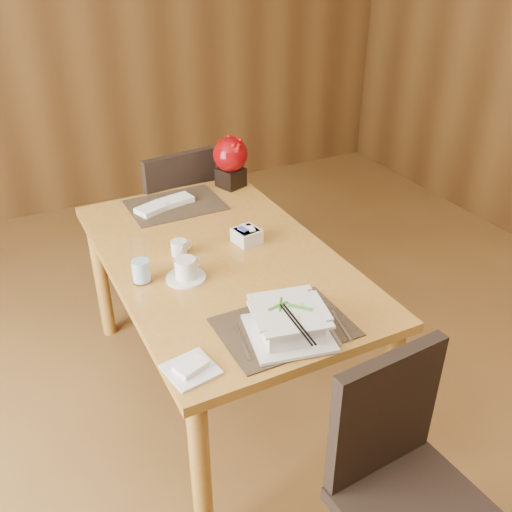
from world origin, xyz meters
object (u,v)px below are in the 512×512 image
soup_setting (289,323)px  sugar_caddy (247,236)px  far_chair (174,215)px  water_glass (140,262)px  berry_decor (230,159)px  coffee_cup (186,271)px  creamer_jug (179,248)px  bread_plate (191,370)px  near_chair (403,475)px  dining_table (221,275)px

soup_setting → sugar_caddy: size_ratio=3.03×
sugar_caddy → far_chair: size_ratio=0.11×
water_glass → berry_decor: (0.70, 0.68, 0.06)m
coffee_cup → creamer_jug: size_ratio=1.83×
coffee_cup → sugar_caddy: (0.34, 0.16, -0.01)m
berry_decor → bread_plate: size_ratio=1.79×
berry_decor → far_chair: size_ratio=0.29×
water_glass → far_chair: bearing=64.2°
near_chair → far_chair: size_ratio=0.98×
water_glass → bread_plate: (-0.02, -0.57, -0.08)m
dining_table → water_glass: 0.40m
berry_decor → near_chair: (-0.22, -1.72, -0.39)m
coffee_cup → far_chair: far_chair is taller
coffee_cup → bread_plate: (-0.18, -0.51, -0.03)m
creamer_jug → sugar_caddy: size_ratio=0.82×
dining_table → soup_setting: size_ratio=4.71×
sugar_caddy → berry_decor: (0.19, 0.59, 0.12)m
soup_setting → sugar_caddy: 0.67m
sugar_caddy → soup_setting: bearing=-103.9°
creamer_jug → bread_plate: (-0.22, -0.70, -0.03)m
creamer_jug → far_chair: far_chair is taller
berry_decor → bread_plate: berry_decor is taller
creamer_jug → bread_plate: creamer_jug is taller
coffee_cup → bread_plate: 0.54m
coffee_cup → water_glass: (-0.16, 0.06, 0.05)m
dining_table → sugar_caddy: (0.15, 0.06, 0.13)m
near_chair → sugar_caddy: bearing=84.8°
soup_setting → creamer_jug: (-0.14, 0.69, -0.02)m
water_glass → bread_plate: water_glass is taller
coffee_cup → creamer_jug: coffee_cup is taller
coffee_cup → far_chair: (0.29, 0.99, -0.27)m
bread_plate → near_chair: near_chair is taller
soup_setting → bread_plate: size_ratio=2.14×
bread_plate → water_glass: bearing=88.2°
dining_table → berry_decor: size_ratio=5.63×
sugar_caddy → creamer_jug: bearing=173.0°
dining_table → near_chair: (0.12, -1.08, -0.15)m
water_glass → bread_plate: 0.57m
dining_table → berry_decor: (0.35, 0.64, 0.25)m
soup_setting → creamer_jug: soup_setting is taller
dining_table → creamer_jug: (-0.15, 0.09, 0.13)m
dining_table → berry_decor: berry_decor is taller
coffee_cup → water_glass: bearing=159.5°
soup_setting → berry_decor: (0.35, 1.24, 0.10)m
soup_setting → sugar_caddy: soup_setting is taller
coffee_cup → near_chair: (0.32, -0.98, -0.28)m
soup_setting → near_chair: bearing=-62.7°
near_chair → bread_plate: bearing=132.5°
water_glass → near_chair: size_ratio=0.19×
creamer_jug → berry_decor: (0.49, 0.55, 0.12)m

